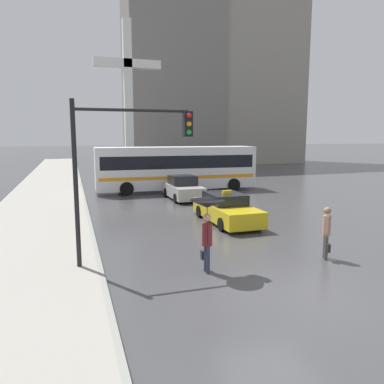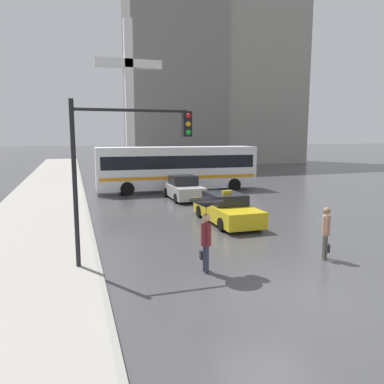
{
  "view_description": "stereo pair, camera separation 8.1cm",
  "coord_description": "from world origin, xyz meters",
  "px_view_note": "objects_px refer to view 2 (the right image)",
  "views": [
    {
      "loc": [
        -4.96,
        -8.49,
        4.14
      ],
      "look_at": [
        0.61,
        8.71,
        1.4
      ],
      "focal_mm": 35.0,
      "sensor_mm": 36.0,
      "label": 1
    },
    {
      "loc": [
        -4.88,
        -8.52,
        4.14
      ],
      "look_at": [
        0.61,
        8.71,
        1.4
      ],
      "focal_mm": 35.0,
      "sensor_mm": 36.0,
      "label": 2
    }
  ],
  "objects_px": {
    "pedestrian_with_umbrella": "(206,215)",
    "traffic_light": "(125,152)",
    "city_bus": "(177,167)",
    "pedestrian_man": "(326,230)",
    "sedan_red": "(184,189)",
    "taxi": "(226,209)",
    "monument_cross": "(129,87)"
  },
  "relations": [
    {
      "from": "taxi",
      "to": "traffic_light",
      "type": "xyz_separation_m",
      "value": [
        -5.35,
        -4.63,
        3.0
      ]
    },
    {
      "from": "taxi",
      "to": "sedan_red",
      "type": "height_order",
      "value": "taxi"
    },
    {
      "from": "pedestrian_with_umbrella",
      "to": "sedan_red",
      "type": "bearing_deg",
      "value": -11.24
    },
    {
      "from": "pedestrian_man",
      "to": "monument_cross",
      "type": "bearing_deg",
      "value": -150.26
    },
    {
      "from": "city_bus",
      "to": "pedestrian_man",
      "type": "height_order",
      "value": "city_bus"
    },
    {
      "from": "taxi",
      "to": "traffic_light",
      "type": "height_order",
      "value": "traffic_light"
    },
    {
      "from": "pedestrian_man",
      "to": "taxi",
      "type": "bearing_deg",
      "value": -143.52
    },
    {
      "from": "pedestrian_with_umbrella",
      "to": "monument_cross",
      "type": "height_order",
      "value": "monument_cross"
    },
    {
      "from": "sedan_red",
      "to": "monument_cross",
      "type": "xyz_separation_m",
      "value": [
        -0.63,
        18.82,
        8.62
      ]
    },
    {
      "from": "taxi",
      "to": "monument_cross",
      "type": "distance_m",
      "value": 27.24
    },
    {
      "from": "pedestrian_man",
      "to": "monument_cross",
      "type": "xyz_separation_m",
      "value": [
        -1.76,
        31.86,
        8.3
      ]
    },
    {
      "from": "traffic_light",
      "to": "city_bus",
      "type": "bearing_deg",
      "value": 69.07
    },
    {
      "from": "pedestrian_with_umbrella",
      "to": "traffic_light",
      "type": "xyz_separation_m",
      "value": [
        -2.16,
        1.35,
        1.84
      ]
    },
    {
      "from": "city_bus",
      "to": "traffic_light",
      "type": "height_order",
      "value": "traffic_light"
    },
    {
      "from": "city_bus",
      "to": "pedestrian_man",
      "type": "distance_m",
      "value": 16.66
    },
    {
      "from": "pedestrian_man",
      "to": "traffic_light",
      "type": "relative_size",
      "value": 0.34
    },
    {
      "from": "pedestrian_man",
      "to": "monument_cross",
      "type": "distance_m",
      "value": 32.97
    },
    {
      "from": "sedan_red",
      "to": "pedestrian_with_umbrella",
      "type": "relative_size",
      "value": 1.79
    },
    {
      "from": "taxi",
      "to": "pedestrian_with_umbrella",
      "type": "xyz_separation_m",
      "value": [
        -3.19,
        -5.99,
        1.15
      ]
    },
    {
      "from": "pedestrian_with_umbrella",
      "to": "pedestrian_man",
      "type": "height_order",
      "value": "pedestrian_with_umbrella"
    },
    {
      "from": "sedan_red",
      "to": "pedestrian_man",
      "type": "bearing_deg",
      "value": 94.94
    },
    {
      "from": "city_bus",
      "to": "traffic_light",
      "type": "relative_size",
      "value": 2.28
    },
    {
      "from": "taxi",
      "to": "traffic_light",
      "type": "bearing_deg",
      "value": 40.88
    },
    {
      "from": "pedestrian_with_umbrella",
      "to": "monument_cross",
      "type": "distance_m",
      "value": 32.77
    },
    {
      "from": "sedan_red",
      "to": "monument_cross",
      "type": "distance_m",
      "value": 20.71
    },
    {
      "from": "taxi",
      "to": "pedestrian_with_umbrella",
      "type": "distance_m",
      "value": 6.88
    },
    {
      "from": "sedan_red",
      "to": "city_bus",
      "type": "bearing_deg",
      "value": -98.51
    },
    {
      "from": "city_bus",
      "to": "pedestrian_man",
      "type": "xyz_separation_m",
      "value": [
        0.59,
        -16.63,
        -0.82
      ]
    },
    {
      "from": "sedan_red",
      "to": "monument_cross",
      "type": "height_order",
      "value": "monument_cross"
    },
    {
      "from": "city_bus",
      "to": "monument_cross",
      "type": "relative_size",
      "value": 0.72
    },
    {
      "from": "monument_cross",
      "to": "pedestrian_with_umbrella",
      "type": "bearing_deg",
      "value": -94.47
    },
    {
      "from": "city_bus",
      "to": "monument_cross",
      "type": "bearing_deg",
      "value": -173.65
    }
  ]
}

